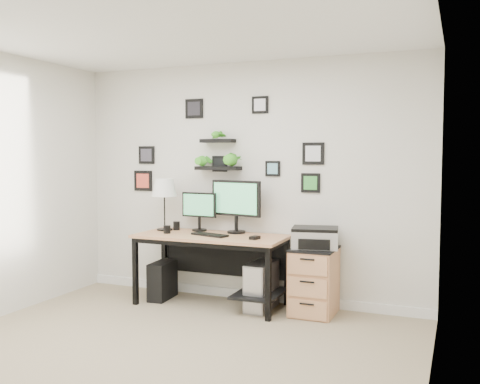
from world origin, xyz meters
The scene contains 14 objects.
room centered at (0.00, 1.98, 0.05)m, with size 4.00×4.00×4.00m.
desk centered at (-0.22, 1.67, 0.63)m, with size 1.60×0.70×0.75m.
monitor_left centered at (-0.51, 1.86, 1.00)m, with size 0.42×0.17×0.43m.
monitor_right centered at (-0.07, 1.85, 1.09)m, with size 0.61×0.23×0.57m.
keyboard centered at (-0.25, 1.58, 0.76)m, with size 0.42×0.13×0.02m, color black.
mouse centered at (0.27, 1.53, 0.77)m, with size 0.07×0.11×0.03m, color black.
table_lamp centered at (-0.90, 1.76, 1.22)m, with size 0.29×0.29×0.58m.
mug centered at (-0.75, 1.55, 0.79)m, with size 0.08×0.08×0.09m, color black.
pen_cup centered at (-0.78, 1.83, 0.80)m, with size 0.08×0.08×0.10m, color black.
pc_tower_black centered at (-0.86, 1.64, 0.21)m, with size 0.18×0.41×0.41m, color black.
pc_tower_grey centered at (0.30, 1.68, 0.24)m, with size 0.23×0.50×0.49m.
file_cabinet centered at (0.84, 1.72, 0.34)m, with size 0.43×0.53×0.67m.
printer centered at (0.85, 1.73, 0.77)m, with size 0.51×0.43×0.20m.
wall_decor centered at (-0.28, 1.93, 1.63)m, with size 2.30×0.18×1.06m.
Camera 1 is at (2.17, -3.43, 1.60)m, focal length 40.00 mm.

